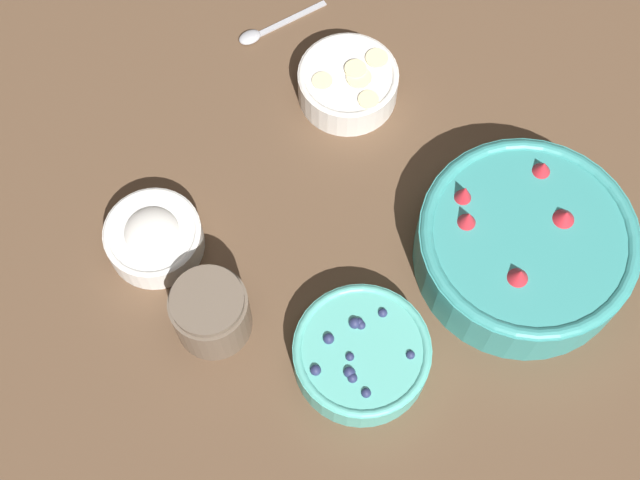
{
  "coord_description": "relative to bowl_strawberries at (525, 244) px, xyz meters",
  "views": [
    {
      "loc": [
        0.31,
        -0.36,
        1.02
      ],
      "look_at": [
        -0.01,
        -0.06,
        0.04
      ],
      "focal_mm": 50.0,
      "sensor_mm": 36.0,
      "label": 1
    }
  ],
  "objects": [
    {
      "name": "ground_plane",
      "position": [
        -0.17,
        -0.11,
        -0.05
      ],
      "size": [
        4.0,
        4.0,
        0.0
      ],
      "primitive_type": "plane",
      "color": "brown"
    },
    {
      "name": "bowl_blueberries",
      "position": [
        -0.04,
        -0.23,
        -0.02
      ],
      "size": [
        0.16,
        0.16,
        0.05
      ],
      "color": "#56B7A8",
      "rests_on": "ground_plane"
    },
    {
      "name": "spoon",
      "position": [
        -0.47,
        0.0,
        -0.04
      ],
      "size": [
        0.04,
        0.14,
        0.01
      ],
      "color": "#B2B2B7",
      "rests_on": "ground_plane"
    },
    {
      "name": "bowl_cream",
      "position": [
        -0.32,
        -0.31,
        -0.02
      ],
      "size": [
        0.12,
        0.12,
        0.05
      ],
      "color": "white",
      "rests_on": "ground_plane"
    },
    {
      "name": "bowl_bananas",
      "position": [
        -0.32,
        0.01,
        -0.02
      ],
      "size": [
        0.13,
        0.13,
        0.05
      ],
      "color": "white",
      "rests_on": "ground_plane"
    },
    {
      "name": "bowl_strawberries",
      "position": [
        0.0,
        0.0,
        0.0
      ],
      "size": [
        0.26,
        0.26,
        0.1
      ],
      "color": "teal",
      "rests_on": "ground_plane"
    },
    {
      "name": "jar_chocolate",
      "position": [
        -0.19,
        -0.33,
        -0.01
      ],
      "size": [
        0.09,
        0.09,
        0.09
      ],
      "color": "brown",
      "rests_on": "ground_plane"
    }
  ]
}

